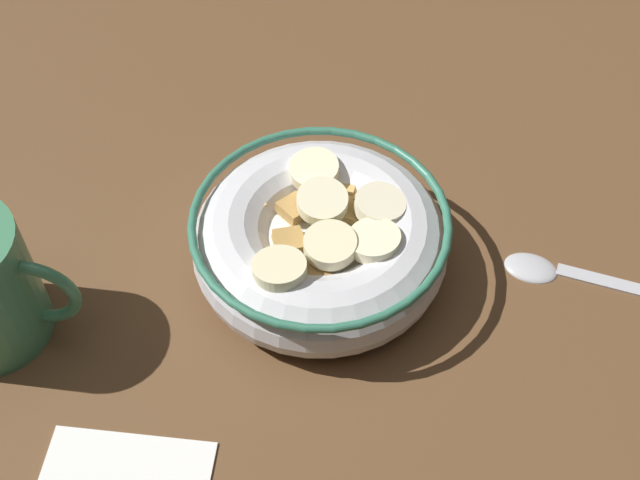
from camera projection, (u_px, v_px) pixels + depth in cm
name	position (u px, v px, depth cm)	size (l,w,h in cm)	color
ground_plane	(320.00, 274.00, 60.34)	(96.32, 96.32, 2.00)	brown
cereal_bowl	(320.00, 240.00, 57.21)	(17.72, 17.72, 6.24)	silver
spoon	(574.00, 276.00, 58.59)	(16.42, 5.40, 0.80)	#B7B7BC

